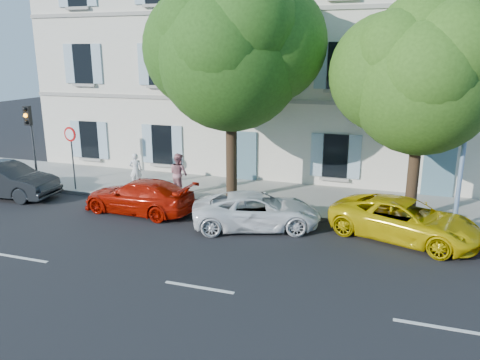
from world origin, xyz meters
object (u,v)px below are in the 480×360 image
(tree_right, at_px, (422,83))
(car_yellow_supercar, at_px, (405,220))
(tree_left, at_px, (231,57))
(pedestrian_b, at_px, (179,174))
(car_white_coupe, at_px, (257,210))
(car_dark_sedan, at_px, (5,180))
(pedestrian_a, at_px, (136,170))
(car_red_coupe, at_px, (139,196))
(traffic_light, at_px, (30,128))
(road_sign, at_px, (71,145))
(street_lamp, at_px, (471,98))

(tree_right, bearing_deg, car_yellow_supercar, -96.25)
(tree_left, xyz_separation_m, pedestrian_b, (-2.45, 0.02, -4.92))
(car_white_coupe, relative_size, pedestrian_b, 2.54)
(car_dark_sedan, distance_m, pedestrian_b, 7.59)
(tree_left, xyz_separation_m, pedestrian_a, (-4.82, 0.41, -5.03))
(car_red_coupe, height_order, car_yellow_supercar, car_yellow_supercar)
(car_red_coupe, xyz_separation_m, pedestrian_a, (-1.77, 2.76, 0.28))
(traffic_light, bearing_deg, tree_left, 5.28)
(tree_left, distance_m, pedestrian_b, 5.49)
(road_sign, bearing_deg, street_lamp, 0.06)
(traffic_light, relative_size, road_sign, 1.30)
(car_red_coupe, bearing_deg, tree_right, 105.55)
(tree_right, bearing_deg, car_dark_sedan, -172.67)
(car_dark_sedan, xyz_separation_m, tree_left, (9.64, 2.41, 5.21))
(pedestrian_b, bearing_deg, traffic_light, 32.44)
(tree_left, xyz_separation_m, road_sign, (-7.27, -0.82, -3.77))
(car_yellow_supercar, relative_size, traffic_light, 1.34)
(car_yellow_supercar, bearing_deg, pedestrian_a, 97.29)
(car_white_coupe, height_order, road_sign, road_sign)
(car_yellow_supercar, height_order, traffic_light, traffic_light)
(tree_left, height_order, traffic_light, tree_left)
(car_white_coupe, bearing_deg, car_dark_sedan, 70.19)
(tree_right, xyz_separation_m, street_lamp, (1.51, -0.55, -0.44))
(car_yellow_supercar, xyz_separation_m, traffic_light, (-16.31, 1.11, 2.14))
(car_yellow_supercar, height_order, road_sign, road_sign)
(car_white_coupe, relative_size, car_yellow_supercar, 0.93)
(street_lamp, bearing_deg, pedestrian_a, 174.87)
(car_dark_sedan, distance_m, car_white_coupe, 11.47)
(traffic_light, xyz_separation_m, pedestrian_b, (6.95, 0.89, -1.77))
(street_lamp, xyz_separation_m, pedestrian_a, (-13.42, 1.21, -3.76))
(car_white_coupe, relative_size, traffic_light, 1.24)
(car_white_coupe, xyz_separation_m, street_lamp, (6.77, 1.69, 4.06))
(traffic_light, relative_size, pedestrian_b, 2.05)
(car_white_coupe, relative_size, tree_left, 0.51)
(car_red_coupe, relative_size, car_white_coupe, 0.99)
(traffic_light, xyz_separation_m, street_lamp, (18.01, 0.07, 1.87))
(car_red_coupe, height_order, tree_left, tree_left)
(car_yellow_supercar, bearing_deg, tree_left, 92.80)
(car_red_coupe, bearing_deg, traffic_light, -99.31)
(car_dark_sedan, xyz_separation_m, road_sign, (2.36, 1.59, 1.44))
(car_white_coupe, relative_size, pedestrian_a, 2.91)
(street_lamp, bearing_deg, car_red_coupe, -172.40)
(tree_left, distance_m, road_sign, 8.23)
(car_dark_sedan, bearing_deg, pedestrian_a, -63.00)
(tree_left, xyz_separation_m, traffic_light, (-9.40, -0.87, -3.14))
(car_yellow_supercar, xyz_separation_m, road_sign, (-14.18, 1.17, 1.52))
(car_red_coupe, distance_m, road_sign, 4.75)
(tree_left, relative_size, tree_right, 1.16)
(traffic_light, distance_m, pedestrian_a, 5.12)
(tree_right, bearing_deg, pedestrian_a, 176.83)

